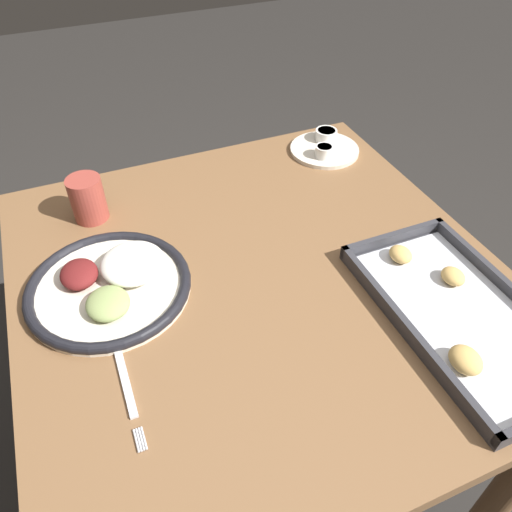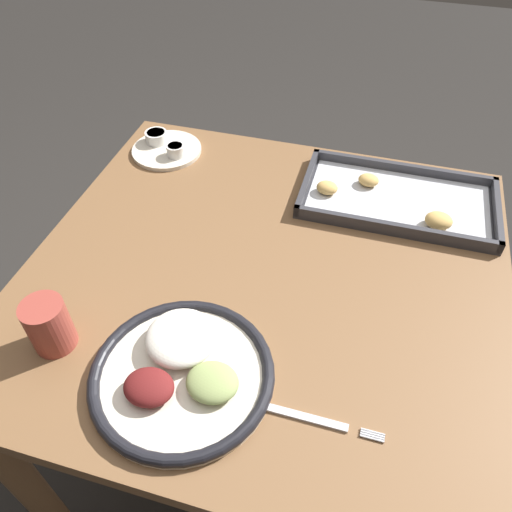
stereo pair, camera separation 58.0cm
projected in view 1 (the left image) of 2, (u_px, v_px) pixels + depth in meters
The scene contains 7 objects.
ground_plane at pixel (259, 461), 1.43m from camera, with size 8.00×8.00×0.00m, color #282623.
dining_table at pixel (260, 320), 1.01m from camera, with size 0.91×0.88×0.76m.
dinner_plate at pixel (111, 284), 0.88m from camera, with size 0.29×0.29×0.05m.
fork at pixel (125, 379), 0.75m from camera, with size 0.22×0.01×0.00m.
saucer_plate at pixel (325, 147), 1.23m from camera, with size 0.17×0.17×0.04m.
baking_tray at pixel (458, 313), 0.84m from camera, with size 0.42×0.23×0.04m.
drinking_cup at pixel (88, 199), 1.01m from camera, with size 0.07×0.07×0.09m.
Camera 1 is at (0.60, -0.26, 1.41)m, focal length 35.00 mm.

